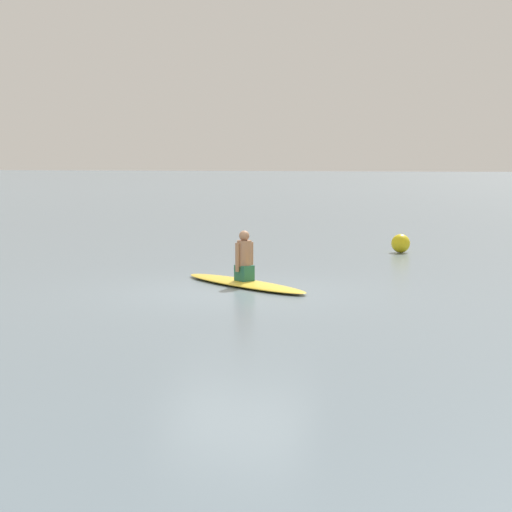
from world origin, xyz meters
name	(u,v)px	position (x,y,z in m)	size (l,w,h in m)	color
ground_plane	(236,293)	(0.00, 0.00, 0.00)	(400.00, 400.00, 0.00)	slate
surfboard	(244,283)	(-0.18, 0.90, 0.05)	(3.31, 0.69, 0.09)	gold
person_paddler	(244,258)	(-0.18, 0.90, 0.51)	(0.39, 0.38, 0.92)	#26664C
buoy_marker	(401,243)	(1.49, 7.69, 0.23)	(0.47, 0.47, 0.47)	yellow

